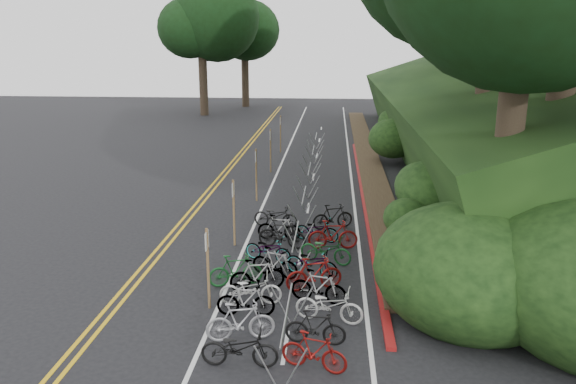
# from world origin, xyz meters

# --- Properties ---
(ground) EXTENTS (120.00, 120.00, 0.00)m
(ground) POSITION_xyz_m (0.00, 0.00, 0.00)
(ground) COLOR black
(ground) RESTS_ON ground
(road_markings) EXTENTS (7.47, 80.00, 0.01)m
(road_markings) POSITION_xyz_m (0.63, 10.10, 0.00)
(road_markings) COLOR gold
(road_markings) RESTS_ON ground
(red_curb) EXTENTS (0.25, 28.00, 0.10)m
(red_curb) POSITION_xyz_m (5.70, 12.00, 0.05)
(red_curb) COLOR maroon
(red_curb) RESTS_ON ground
(embankment) EXTENTS (14.30, 48.14, 9.11)m
(embankment) POSITION_xyz_m (12.96, 19.04, 2.57)
(embankment) COLOR black
(embankment) RESTS_ON ground
(bike_rack_front) EXTENTS (1.15, 3.24, 1.18)m
(bike_rack_front) POSITION_xyz_m (3.17, -2.43, 0.87)
(bike_rack_front) COLOR gray
(bike_rack_front) RESTS_ON ground
(bike_racks_rest) EXTENTS (1.14, 23.00, 1.17)m
(bike_racks_rest) POSITION_xyz_m (3.00, 13.00, 0.85)
(bike_racks_rest) COLOR gray
(bike_racks_rest) RESTS_ON ground
(signpost_near) EXTENTS (0.08, 0.40, 2.38)m
(signpost_near) POSITION_xyz_m (0.77, -0.07, 1.37)
(signpost_near) COLOR brown
(signpost_near) RESTS_ON ground
(signposts_rest) EXTENTS (0.08, 18.40, 2.50)m
(signposts_rest) POSITION_xyz_m (0.60, 14.00, 1.43)
(signposts_rest) COLOR brown
(signposts_rest) RESTS_ON ground
(bike_front) EXTENTS (1.00, 1.77, 1.02)m
(bike_front) POSITION_xyz_m (1.26, 1.48, 0.51)
(bike_front) COLOR #144C1E
(bike_front) RESTS_ON ground
(bike_valet) EXTENTS (3.36, 12.00, 1.09)m
(bike_valet) POSITION_xyz_m (2.99, 2.13, 0.49)
(bike_valet) COLOR black
(bike_valet) RESTS_ON ground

